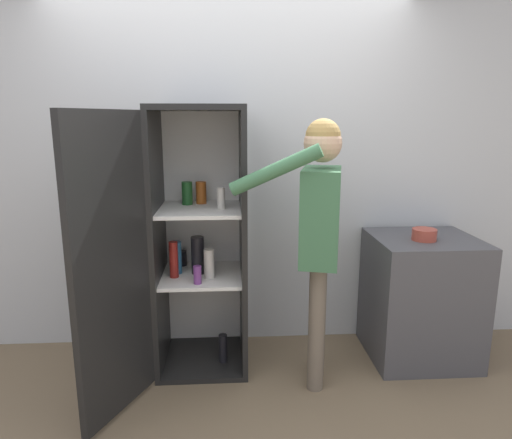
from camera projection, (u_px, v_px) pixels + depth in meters
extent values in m
plane|color=#7A664C|center=(234.00, 414.00, 2.66)|extent=(12.00, 12.00, 0.00)
cube|color=silver|center=(230.00, 175.00, 3.33)|extent=(7.00, 0.06, 2.55)
cube|color=black|center=(204.00, 357.00, 3.25)|extent=(0.60, 0.61, 0.04)
cube|color=black|center=(197.00, 108.00, 2.87)|extent=(0.60, 0.61, 0.04)
cube|color=white|center=(203.00, 230.00, 3.34)|extent=(0.60, 0.03, 1.70)
cube|color=black|center=(158.00, 241.00, 3.04)|extent=(0.04, 0.61, 1.70)
cube|color=black|center=(243.00, 240.00, 3.08)|extent=(0.04, 0.61, 1.70)
cube|color=white|center=(202.00, 275.00, 3.11)|extent=(0.53, 0.54, 0.02)
cube|color=white|center=(200.00, 209.00, 3.01)|extent=(0.53, 0.54, 0.02)
cube|color=black|center=(112.00, 269.00, 2.48)|extent=(0.30, 0.56, 1.70)
cylinder|color=#1E5123|center=(187.00, 193.00, 3.10)|extent=(0.07, 0.07, 0.16)
cylinder|color=black|center=(182.00, 258.00, 3.28)|extent=(0.07, 0.07, 0.11)
cylinder|color=teal|center=(176.00, 258.00, 3.10)|extent=(0.08, 0.08, 0.22)
cylinder|color=black|center=(198.00, 255.00, 3.09)|extent=(0.09, 0.09, 0.26)
cylinder|color=#9E4C19|center=(201.00, 193.00, 3.14)|extent=(0.07, 0.07, 0.15)
cylinder|color=beige|center=(221.00, 199.00, 2.94)|extent=(0.05, 0.05, 0.14)
cylinder|color=beige|center=(209.00, 264.00, 3.01)|extent=(0.07, 0.07, 0.20)
cylinder|color=black|center=(223.00, 348.00, 3.14)|extent=(0.06, 0.06, 0.20)
cylinder|color=#723884|center=(197.00, 275.00, 2.91)|extent=(0.05, 0.05, 0.12)
cylinder|color=maroon|center=(174.00, 260.00, 3.02)|extent=(0.06, 0.06, 0.24)
cylinder|color=#726656|center=(316.00, 329.00, 2.83)|extent=(0.10, 0.10, 0.82)
cylinder|color=#726656|center=(318.00, 318.00, 2.98)|extent=(0.10, 0.10, 0.82)
cube|color=#3F724C|center=(321.00, 216.00, 2.75)|extent=(0.32, 0.44, 0.58)
sphere|color=#DBAD89|center=(323.00, 143.00, 2.66)|extent=(0.22, 0.22, 0.22)
sphere|color=#AD894C|center=(323.00, 136.00, 2.65)|extent=(0.21, 0.21, 0.21)
cylinder|color=#3F724C|center=(275.00, 170.00, 2.52)|extent=(0.53, 0.21, 0.30)
cylinder|color=#3F724C|center=(322.00, 213.00, 2.97)|extent=(0.08, 0.08, 0.54)
cube|color=#4C4C51|center=(421.00, 298.00, 3.23)|extent=(0.71, 0.65, 0.88)
cylinder|color=#B24738|center=(424.00, 235.00, 3.06)|extent=(0.16, 0.16, 0.08)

